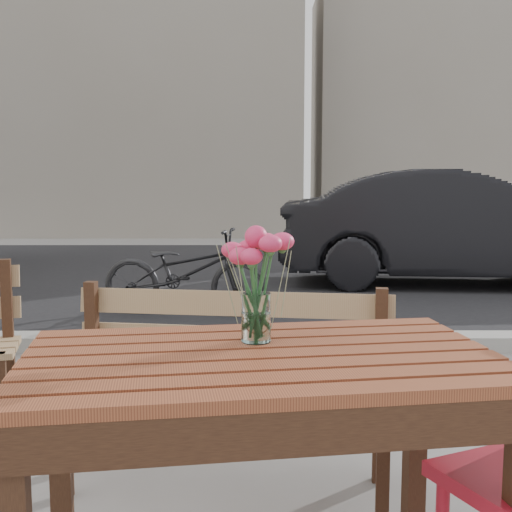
{
  "coord_description": "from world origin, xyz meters",
  "views": [
    {
      "loc": [
        -0.09,
        -1.78,
        1.28
      ],
      "look_at": [
        -0.09,
        0.14,
        1.06
      ],
      "focal_mm": 45.0,
      "sensor_mm": 36.0,
      "label": 1
    }
  ],
  "objects_px": {
    "main_vase": "(256,270)",
    "bicycle": "(185,272)",
    "parked_car": "(455,228)",
    "main_table": "(261,399)"
  },
  "relations": [
    {
      "from": "main_vase",
      "to": "bicycle",
      "type": "bearing_deg",
      "value": 99.06
    },
    {
      "from": "main_vase",
      "to": "bicycle",
      "type": "height_order",
      "value": "main_vase"
    },
    {
      "from": "bicycle",
      "to": "main_vase",
      "type": "bearing_deg",
      "value": -162.57
    },
    {
      "from": "parked_car",
      "to": "bicycle",
      "type": "bearing_deg",
      "value": 125.53
    },
    {
      "from": "main_table",
      "to": "parked_car",
      "type": "xyz_separation_m",
      "value": [
        2.46,
        6.17,
        0.03
      ]
    },
    {
      "from": "main_table",
      "to": "main_vase",
      "type": "distance_m",
      "value": 0.37
    },
    {
      "from": "main_vase",
      "to": "parked_car",
      "type": "xyz_separation_m",
      "value": [
        2.48,
        6.04,
        -0.31
      ]
    },
    {
      "from": "parked_car",
      "to": "bicycle",
      "type": "relative_size",
      "value": 2.7
    },
    {
      "from": "parked_car",
      "to": "bicycle",
      "type": "xyz_separation_m",
      "value": [
        -3.15,
        -1.84,
        -0.29
      ]
    },
    {
      "from": "main_table",
      "to": "bicycle",
      "type": "relative_size",
      "value": 0.89
    }
  ]
}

